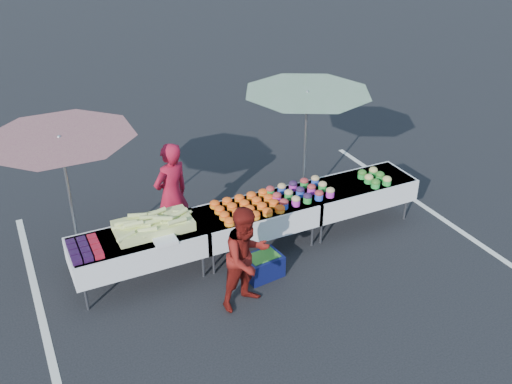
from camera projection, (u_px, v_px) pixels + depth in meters
name	position (u px, v px, depth m)	size (l,w,h in m)	color
ground	(256.00, 249.00, 8.79)	(80.00, 80.00, 0.00)	black
stripe_left	(40.00, 309.00, 7.56)	(0.10, 5.00, 0.00)	silver
stripe_right	(419.00, 203.00, 10.02)	(0.10, 5.00, 0.00)	silver
table_left	(138.00, 246.00, 7.82)	(1.86, 0.81, 0.75)	white
table_center	(256.00, 216.00, 8.51)	(1.86, 0.81, 0.75)	white
table_right	(356.00, 191.00, 9.20)	(1.86, 0.81, 0.75)	white
berry_punnets	(85.00, 249.00, 7.40)	(0.40, 0.54, 0.08)	black
corn_pile	(153.00, 224.00, 7.83)	(1.16, 0.57, 0.26)	#CAD06B
plastic_bags	(165.00, 240.00, 7.60)	(0.30, 0.25, 0.05)	white
carrot_bowls	(247.00, 206.00, 8.34)	(0.95, 0.69, 0.11)	orange
potato_cups	(300.00, 191.00, 8.68)	(0.94, 0.58, 0.16)	blue
bean_baskets	(374.00, 177.00, 9.11)	(0.36, 0.50, 0.15)	green
vendor	(172.00, 195.00, 8.54)	(0.62, 0.40, 1.69)	maroon
customer	(247.00, 258.00, 7.33)	(0.71, 0.55, 1.46)	maroon
umbrella_left	(61.00, 149.00, 7.49)	(2.67, 2.67, 2.09)	black
umbrella_right	(307.00, 102.00, 8.99)	(2.24, 2.24, 2.11)	black
storage_bin	(263.00, 265.00, 8.11)	(0.56, 0.44, 0.34)	#0E1346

